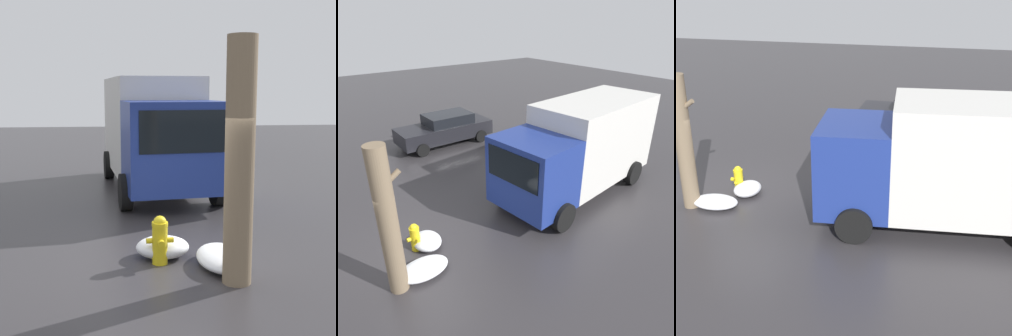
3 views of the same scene
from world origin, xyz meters
The scene contains 7 objects.
ground_plane centered at (0.00, 0.00, 0.00)m, with size 60.00×60.00×0.00m, color #333033.
fire_hydrant centered at (0.00, 0.00, 0.43)m, with size 0.37×0.46×0.83m.
tree_trunk centered at (-0.90, -1.09, 1.84)m, with size 0.67×0.44×3.66m.
delivery_truck centered at (6.10, -0.41, 1.75)m, with size 6.66×3.17×3.24m.
parked_car centered at (4.54, 6.76, 0.77)m, with size 4.60×1.95×1.49m.
snow_pile_by_hydrant centered at (0.30, -0.07, 0.18)m, with size 0.76×0.93×0.37m.
snow_pile_curbside centered at (-0.24, -1.00, 0.15)m, with size 1.29×0.81×0.30m.
Camera 2 is at (-2.43, -7.24, 5.96)m, focal length 35.00 mm.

